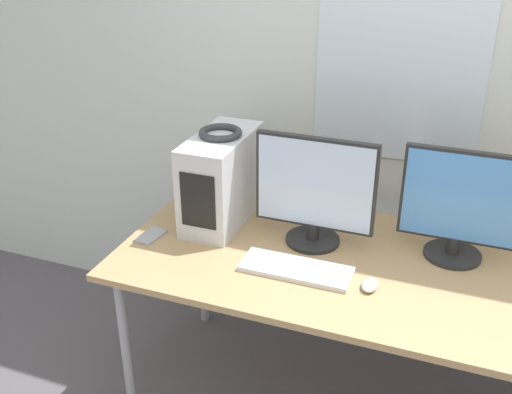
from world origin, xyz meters
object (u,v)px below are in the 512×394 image
Objects in this scene: mouse at (370,285)px; cell_phone at (151,236)px; headphones at (220,132)px; monitor_main at (315,191)px; pc_tower at (222,178)px; keyboard at (296,269)px; monitor_right_near at (460,206)px.

mouse reaches higher than cell_phone.
cell_phone is (-0.22, -0.26, -0.40)m from headphones.
monitor_main is at bearing 138.93° from mouse.
pc_tower is 0.79m from mouse.
mouse reaches higher than keyboard.
headphones is 0.99m from monitor_right_near.
pc_tower reaches higher than mouse.
monitor_main reaches higher than cell_phone.
monitor_main is 3.36× the size of cell_phone.
monitor_right_near reaches higher than keyboard.
monitor_right_near is at bearing 8.79° from monitor_main.
keyboard is (0.43, -0.29, -0.18)m from pc_tower.
mouse is (0.71, -0.30, -0.18)m from pc_tower.
mouse is (0.28, -0.01, 0.00)m from keyboard.
pc_tower is 3.26× the size of cell_phone.
pc_tower is 1.12× the size of keyboard.
pc_tower is at bearing 57.29° from cell_phone.
pc_tower is 0.21m from headphones.
pc_tower reaches higher than cell_phone.
headphones is at bearing -178.21° from monitor_right_near.
headphones is 0.37× the size of monitor_main.
cell_phone is (-0.64, -0.20, -0.22)m from monitor_main.
monitor_right_near reaches higher than pc_tower.
headphones is (-0.00, 0.00, 0.21)m from pc_tower.
cell_phone is at bearing -130.00° from headphones.
mouse is at bearing -41.07° from monitor_main.
monitor_right_near is (0.55, 0.08, -0.01)m from monitor_main.
cell_phone is at bearing 177.00° from keyboard.
headphones is 1.25× the size of cell_phone.
monitor_main is 0.71m from cell_phone.
headphones is 0.43× the size of keyboard.
keyboard is at bearing -149.33° from monitor_right_near.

